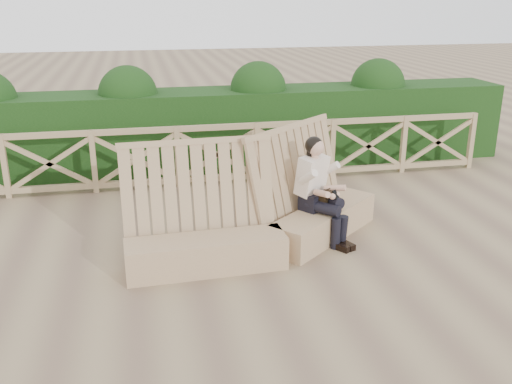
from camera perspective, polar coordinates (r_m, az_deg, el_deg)
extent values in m
plane|color=brown|center=(7.18, 0.28, -7.86)|extent=(60.00, 60.00, 0.00)
cube|color=#9F7D5B|center=(7.15, -4.99, -6.15)|extent=(2.00, 0.58, 0.42)
cube|color=#9F7D5B|center=(7.18, -5.48, -1.10)|extent=(2.00, 0.52, 1.54)
cube|color=#9F7D5B|center=(8.12, 6.76, -3.03)|extent=(1.84, 1.66, 0.42)
cube|color=#9F7D5B|center=(8.05, 5.28, 1.20)|extent=(1.80, 1.61, 1.54)
cube|color=black|center=(7.98, 5.84, -0.87)|extent=(0.47, 0.45, 0.23)
cube|color=beige|center=(7.89, 5.62, 1.69)|extent=(0.53, 0.50, 0.56)
sphere|color=tan|center=(7.75, 6.03, 4.46)|extent=(0.31, 0.31, 0.22)
sphere|color=black|center=(7.76, 5.81, 4.67)|extent=(0.34, 0.34, 0.25)
cylinder|color=black|center=(7.79, 6.71, -1.58)|extent=(0.41, 0.49, 0.16)
cylinder|color=black|center=(7.90, 7.34, -0.72)|extent=(0.42, 0.50, 0.18)
cylinder|color=black|center=(7.77, 7.97, -4.15)|extent=(0.18, 0.18, 0.42)
cylinder|color=black|center=(7.85, 8.63, -3.91)|extent=(0.18, 0.18, 0.42)
cube|color=black|center=(7.79, 8.48, -5.50)|extent=(0.23, 0.26, 0.09)
cube|color=black|center=(7.86, 9.06, -5.29)|extent=(0.23, 0.26, 0.09)
cube|color=black|center=(7.85, 7.07, -0.43)|extent=(0.26, 0.23, 0.15)
cube|color=black|center=(7.72, 8.01, -0.31)|extent=(0.12, 0.12, 0.13)
cube|color=#907854|center=(10.09, -3.93, 6.48)|extent=(10.10, 0.07, 0.10)
cube|color=#907854|center=(10.33, -3.82, 1.45)|extent=(10.10, 0.07, 0.10)
cube|color=black|center=(11.32, -4.77, 6.31)|extent=(12.00, 1.20, 1.50)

